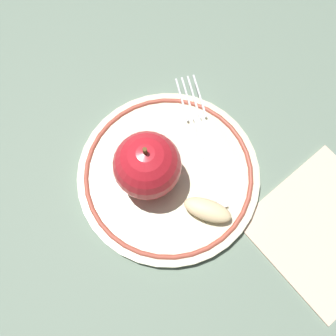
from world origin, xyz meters
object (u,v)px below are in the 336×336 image
napkin_folded (327,229)px  plate (168,175)px  apple_red_whole (147,165)px  fork (204,142)px  apple_slice_front (207,210)px

napkin_folded → plate: bearing=-79.2°
plate → apple_red_whole: size_ratio=2.58×
fork → napkin_folded: (0.02, 0.18, -0.01)m
apple_slice_front → napkin_folded: bearing=12.6°
apple_red_whole → apple_slice_front: apple_red_whole is taller
plate → napkin_folded: size_ratio=1.42×
apple_red_whole → napkin_folded: (-0.05, 0.21, -0.05)m
apple_red_whole → plate: bearing=128.4°
plate → apple_red_whole: bearing=-51.6°
apple_red_whole → apple_slice_front: size_ratio=1.53×
fork → napkin_folded: size_ratio=0.93×
apple_red_whole → fork: bearing=152.8°
fork → napkin_folded: fork is taller
apple_slice_front → napkin_folded: (-0.06, 0.13, -0.02)m
apple_slice_front → napkin_folded: size_ratio=0.36×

